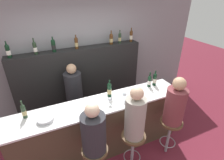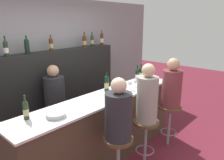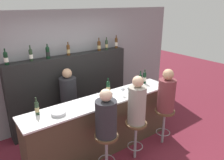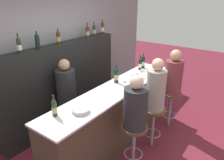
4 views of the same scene
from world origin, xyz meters
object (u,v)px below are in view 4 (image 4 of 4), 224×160
(wine_bottle_backbar_5, at_px, (94,30))
(bar_stool_right, at_px, (171,100))
(wine_bottle_counter_3, at_px, (143,62))
(wine_bottle_backbar_4, at_px, (87,32))
(bar_stool_middle, at_px, (154,117))
(wine_glass_2, at_px, (137,74))
(guest_seated_left, at_px, (135,106))
(wine_bottle_counter_0, at_px, (54,108))
(wine_glass_0, at_px, (124,82))
(wine_bottle_backbar_6, at_px, (102,28))
(wine_bottle_counter_1, at_px, (116,75))
(bartender, at_px, (67,100))
(wine_bottle_backbar_3, at_px, (58,37))
(bar_stool_left, at_px, (134,136))
(wine_glass_1, at_px, (133,76))
(metal_bowl, at_px, (81,110))
(wine_bottle_counter_2, at_px, (140,64))
(wine_bottle_backbar_2, at_px, (37,41))
(guest_seated_middle, at_px, (156,88))
(wine_glass_3, at_px, (141,72))
(guest_seated_right, at_px, (174,75))
(wine_bottle_backbar_1, at_px, (19,45))

(wine_bottle_backbar_5, xyz_separation_m, bar_stool_right, (0.09, -1.85, -1.19))
(wine_bottle_counter_3, height_order, wine_bottle_backbar_4, wine_bottle_backbar_4)
(bar_stool_middle, xyz_separation_m, bar_stool_right, (0.76, 0.00, 0.00))
(wine_bottle_counter_3, distance_m, wine_glass_2, 0.69)
(guest_seated_left, bearing_deg, wine_bottle_counter_0, 139.27)
(wine_bottle_backbar_5, xyz_separation_m, wine_glass_0, (-0.87, -1.37, -0.61))
(wine_bottle_counter_3, distance_m, bar_stool_right, 0.95)
(wine_bottle_backbar_4, distance_m, wine_bottle_backbar_6, 0.51)
(wine_bottle_counter_1, relative_size, bartender, 0.22)
(wine_glass_2, bearing_deg, guest_seated_left, -151.06)
(wine_bottle_counter_0, height_order, guest_seated_left, guest_seated_left)
(wine_bottle_backbar_3, height_order, wine_bottle_backbar_5, wine_bottle_backbar_5)
(bar_stool_left, distance_m, bar_stool_right, 1.41)
(wine_glass_1, bearing_deg, bar_stool_left, -146.48)
(metal_bowl, bearing_deg, wine_bottle_backbar_6, 31.61)
(wine_bottle_counter_2, height_order, wine_bottle_backbar_4, wine_bottle_backbar_4)
(wine_bottle_backbar_6, bearing_deg, wine_bottle_backbar_2, 180.00)
(wine_bottle_counter_0, relative_size, guest_seated_middle, 0.34)
(wine_bottle_backbar_6, distance_m, wine_glass_0, 1.90)
(guest_seated_middle, bearing_deg, wine_glass_3, 51.79)
(wine_bottle_backbar_3, relative_size, wine_glass_3, 1.92)
(metal_bowl, xyz_separation_m, guest_seated_middle, (1.21, -0.51, 0.02))
(wine_bottle_counter_2, bearing_deg, bartender, 149.18)
(wine_glass_1, xyz_separation_m, guest_seated_right, (0.68, -0.48, -0.08))
(wine_bottle_backbar_3, bearing_deg, wine_bottle_counter_0, -134.86)
(wine_bottle_counter_2, height_order, guest_seated_right, guest_seated_right)
(wine_bottle_backbar_5, xyz_separation_m, bartender, (-1.24, -0.35, -1.10))
(wine_bottle_backbar_2, bearing_deg, metal_bowl, -107.08)
(wine_glass_1, bearing_deg, wine_glass_3, 0.00)
(guest_seated_middle, xyz_separation_m, bar_stool_right, (0.76, 0.00, -0.54))
(wine_bottle_backbar_5, bearing_deg, guest_seated_left, -125.53)
(wine_glass_2, bearing_deg, bar_stool_middle, -114.91)
(wine_glass_0, xyz_separation_m, wine_glass_1, (0.27, -0.00, 0.03))
(wine_bottle_counter_2, distance_m, guest_seated_left, 1.57)
(wine_glass_2, height_order, guest_seated_right, guest_seated_right)
(wine_bottle_backbar_3, bearing_deg, metal_bowl, -122.99)
(wine_bottle_backbar_4, height_order, wine_glass_2, wine_bottle_backbar_4)
(bar_stool_right, xyz_separation_m, guest_seated_right, (0.00, 0.00, 0.53))
(wine_glass_3, height_order, metal_bowl, wine_glass_3)
(wine_bottle_counter_0, distance_m, wine_glass_2, 1.71)
(wine_bottle_backbar_4, height_order, bar_stool_right, wine_bottle_backbar_4)
(wine_glass_0, bearing_deg, wine_bottle_backbar_1, 124.60)
(wine_glass_3, bearing_deg, bar_stool_right, -51.30)
(wine_bottle_counter_0, height_order, bartender, bartender)
(wine_bottle_counter_3, xyz_separation_m, wine_bottle_backbar_1, (-2.01, 1.14, 0.57))
(wine_bottle_counter_2, height_order, wine_glass_3, wine_bottle_counter_2)
(guest_seated_right, bearing_deg, metal_bowl, 165.52)
(wine_glass_1, xyz_separation_m, bar_stool_middle, (-0.08, -0.48, -0.61))
(wine_bottle_counter_1, bearing_deg, wine_glass_3, -25.73)
(wine_bottle_backbar_1, xyz_separation_m, wine_bottle_backbar_2, (0.34, 0.00, 0.00))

